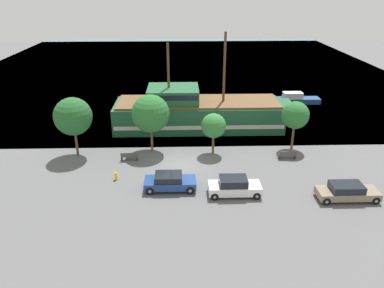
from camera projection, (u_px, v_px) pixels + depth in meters
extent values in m
plane|color=#5B5B5E|center=(183.00, 164.00, 35.90)|extent=(160.00, 160.00, 0.00)
plane|color=teal|center=(181.00, 67.00, 76.20)|extent=(80.00, 80.00, 0.00)
cube|color=#1E5633|center=(198.00, 115.00, 44.36)|extent=(19.50, 5.98, 3.03)
cube|color=silver|center=(198.00, 119.00, 44.54)|extent=(19.11, 6.06, 0.45)
cube|color=#1E5633|center=(285.00, 111.00, 44.46)|extent=(1.40, 3.29, 2.12)
cube|color=brown|center=(198.00, 102.00, 43.70)|extent=(18.72, 5.51, 0.25)
cube|color=#1E5633|center=(173.00, 94.00, 43.25)|extent=(5.85, 4.79, 1.63)
cube|color=black|center=(173.00, 92.00, 43.15)|extent=(5.56, 4.85, 0.59)
cylinder|color=#4C331E|center=(224.00, 67.00, 42.17)|extent=(0.28, 0.28, 7.80)
cylinder|color=#4C331E|center=(168.00, 73.00, 42.23)|extent=(0.28, 0.28, 6.63)
cube|color=navy|center=(296.00, 100.00, 53.70)|extent=(6.75, 1.84, 0.74)
cube|color=silver|center=(293.00, 95.00, 53.38)|extent=(2.70, 1.43, 0.82)
cube|color=black|center=(298.00, 95.00, 53.40)|extent=(0.12, 1.29, 0.66)
cube|color=white|center=(235.00, 188.00, 30.52)|extent=(4.27, 1.76, 0.70)
cube|color=black|center=(233.00, 181.00, 30.26)|extent=(2.22, 1.58, 0.61)
cylinder|color=black|center=(257.00, 196.00, 29.95)|extent=(0.63, 0.22, 0.63)
cylinder|color=gray|center=(257.00, 196.00, 29.95)|extent=(0.24, 0.25, 0.24)
cylinder|color=black|center=(253.00, 186.00, 31.40)|extent=(0.63, 0.22, 0.63)
cylinder|color=gray|center=(253.00, 186.00, 31.40)|extent=(0.24, 0.25, 0.24)
cylinder|color=black|center=(215.00, 197.00, 29.86)|extent=(0.63, 0.22, 0.63)
cylinder|color=gray|center=(215.00, 197.00, 29.86)|extent=(0.24, 0.25, 0.24)
cylinder|color=black|center=(213.00, 187.00, 31.31)|extent=(0.63, 0.22, 0.63)
cylinder|color=gray|center=(213.00, 187.00, 31.31)|extent=(0.24, 0.25, 0.24)
cube|color=navy|center=(170.00, 183.00, 31.31)|extent=(4.30, 1.87, 0.64)
cube|color=black|center=(169.00, 177.00, 31.08)|extent=(2.24, 1.68, 0.50)
cylinder|color=black|center=(190.00, 190.00, 30.67)|extent=(0.72, 0.22, 0.72)
cylinder|color=gray|center=(190.00, 190.00, 30.67)|extent=(0.27, 0.25, 0.27)
cylinder|color=black|center=(190.00, 180.00, 32.22)|extent=(0.72, 0.22, 0.72)
cylinder|color=gray|center=(190.00, 180.00, 32.22)|extent=(0.27, 0.25, 0.27)
cylinder|color=black|center=(150.00, 191.00, 30.58)|extent=(0.72, 0.22, 0.72)
cylinder|color=gray|center=(150.00, 191.00, 30.58)|extent=(0.27, 0.25, 0.27)
cylinder|color=black|center=(151.00, 181.00, 32.13)|extent=(0.72, 0.22, 0.72)
cylinder|color=gray|center=(151.00, 181.00, 32.13)|extent=(0.27, 0.25, 0.27)
cube|color=#7F705B|center=(347.00, 193.00, 29.92)|extent=(4.82, 1.81, 0.58)
cube|color=black|center=(347.00, 187.00, 29.69)|extent=(2.51, 1.63, 0.55)
cylinder|color=black|center=(376.00, 201.00, 29.31)|extent=(0.65, 0.22, 0.65)
cylinder|color=gray|center=(376.00, 201.00, 29.31)|extent=(0.25, 0.25, 0.25)
cylinder|color=black|center=(366.00, 190.00, 30.80)|extent=(0.65, 0.22, 0.65)
cylinder|color=gray|center=(366.00, 190.00, 30.80)|extent=(0.25, 0.25, 0.25)
cylinder|color=black|center=(326.00, 201.00, 29.20)|extent=(0.65, 0.22, 0.65)
cylinder|color=gray|center=(326.00, 201.00, 29.20)|extent=(0.25, 0.25, 0.25)
cylinder|color=black|center=(319.00, 191.00, 30.69)|extent=(0.65, 0.22, 0.65)
cylinder|color=gray|center=(319.00, 191.00, 30.69)|extent=(0.25, 0.25, 0.25)
cylinder|color=yellow|center=(116.00, 177.00, 32.92)|extent=(0.22, 0.22, 0.56)
sphere|color=yellow|center=(116.00, 173.00, 32.78)|extent=(0.25, 0.25, 0.25)
cylinder|color=yellow|center=(114.00, 177.00, 32.91)|extent=(0.10, 0.09, 0.09)
cylinder|color=yellow|center=(118.00, 177.00, 32.92)|extent=(0.10, 0.09, 0.09)
cube|color=#4C4742|center=(287.00, 155.00, 36.82)|extent=(1.72, 0.45, 0.05)
cube|color=#4C4742|center=(288.00, 153.00, 36.55)|extent=(1.72, 0.06, 0.40)
cube|color=#2D2D2D|center=(279.00, 157.00, 36.88)|extent=(0.12, 0.36, 0.40)
cube|color=#2D2D2D|center=(295.00, 157.00, 36.93)|extent=(0.12, 0.36, 0.40)
cube|color=#4C4742|center=(129.00, 156.00, 36.49)|extent=(1.57, 0.45, 0.05)
cube|color=#4C4742|center=(129.00, 155.00, 36.22)|extent=(1.57, 0.06, 0.40)
cube|color=#2D2D2D|center=(122.00, 158.00, 36.56)|extent=(0.12, 0.36, 0.40)
cube|color=#2D2D2D|center=(137.00, 158.00, 36.60)|extent=(0.12, 0.36, 0.40)
cylinder|color=brown|center=(77.00, 143.00, 37.25)|extent=(0.24, 0.24, 2.54)
sphere|color=#235B28|center=(73.00, 116.00, 36.11)|extent=(3.70, 3.70, 3.70)
cylinder|color=brown|center=(152.00, 140.00, 38.26)|extent=(0.24, 0.24, 2.42)
sphere|color=#286B2D|center=(151.00, 114.00, 37.13)|extent=(3.79, 3.79, 3.79)
cylinder|color=brown|center=(213.00, 144.00, 37.81)|extent=(0.24, 0.24, 1.92)
sphere|color=#337A38|center=(214.00, 126.00, 37.00)|extent=(2.47, 2.47, 2.47)
cylinder|color=brown|center=(293.00, 137.00, 38.74)|extent=(0.24, 0.24, 2.49)
sphere|color=#286B2D|center=(295.00, 115.00, 37.77)|extent=(2.80, 2.80, 2.80)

